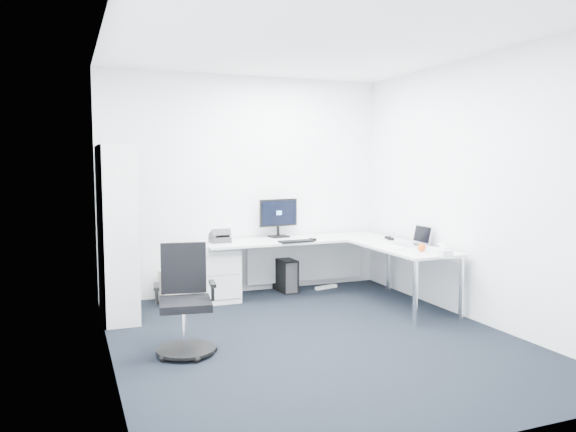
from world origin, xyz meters
name	(u,v)px	position (x,y,z in m)	size (l,w,h in m)	color
ground	(314,339)	(0.00, 0.00, 0.00)	(4.20, 4.20, 0.00)	black
ceiling	(316,42)	(0.00, 0.00, 2.70)	(4.20, 4.20, 0.00)	white
wall_back	(246,185)	(0.00, 2.10, 1.35)	(3.60, 0.02, 2.70)	white
wall_front	(470,214)	(0.00, -2.10, 1.35)	(3.60, 0.02, 2.70)	white
wall_left	(108,199)	(-1.80, 0.00, 1.35)	(0.02, 4.20, 2.70)	white
wall_right	(475,190)	(1.80, 0.00, 1.35)	(0.02, 4.20, 2.70)	white
l_desk	(308,271)	(0.55, 1.40, 0.35)	(2.37, 1.33, 0.69)	silver
drawer_pedestal	(217,271)	(-0.46, 1.79, 0.34)	(0.45, 0.55, 0.68)	silver
bookshelf	(117,232)	(-1.62, 1.45, 0.91)	(0.35, 0.91, 1.81)	silver
task_chair	(185,301)	(-1.20, 0.02, 0.47)	(0.52, 0.52, 0.94)	black
black_pc_tower	(285,275)	(0.45, 1.91, 0.21)	(0.19, 0.42, 0.41)	black
beige_pc_tower	(169,288)	(-1.03, 1.79, 0.19)	(0.18, 0.40, 0.38)	beige
power_strip	(326,287)	(1.00, 1.84, 0.02)	(0.33, 0.06, 0.04)	white
monitor	(279,218)	(0.38, 1.94, 0.94)	(0.52, 0.17, 0.50)	black
black_keyboard	(296,241)	(0.42, 1.46, 0.70)	(0.41, 0.15, 0.02)	black
mouse	(313,239)	(0.65, 1.51, 0.71)	(0.06, 0.09, 0.03)	black
desk_phone	(220,236)	(-0.43, 1.79, 0.77)	(0.22, 0.22, 0.16)	#2C2C2E
laptop	(408,235)	(1.51, 0.76, 0.81)	(0.32, 0.31, 0.23)	silver
white_keyboard	(390,246)	(1.25, 0.72, 0.70)	(0.13, 0.46, 0.02)	white
headphones	(389,237)	(1.57, 1.26, 0.72)	(0.12, 0.19, 0.05)	black
orange_fruit	(422,247)	(1.40, 0.33, 0.73)	(0.08, 0.08, 0.08)	#EA5614
tissue_box	(442,253)	(1.39, -0.02, 0.73)	(0.11, 0.22, 0.08)	white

